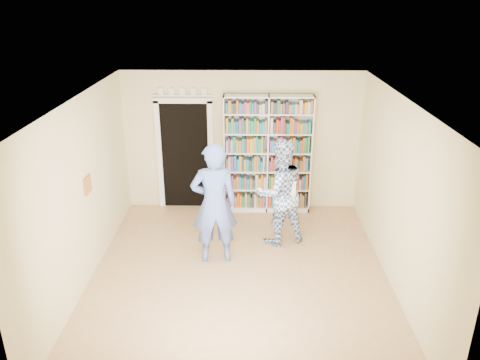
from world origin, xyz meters
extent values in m
plane|color=#A27C4E|center=(0.00, 0.00, 0.00)|extent=(5.00, 5.00, 0.00)
plane|color=white|center=(0.00, 0.00, 2.70)|extent=(5.00, 5.00, 0.00)
plane|color=beige|center=(0.00, 2.50, 1.35)|extent=(4.50, 0.00, 4.50)
plane|color=beige|center=(-2.25, 0.00, 1.35)|extent=(0.00, 5.00, 5.00)
plane|color=beige|center=(2.25, 0.00, 1.35)|extent=(0.00, 5.00, 5.00)
cube|color=white|center=(0.49, 2.34, 1.14)|extent=(1.66, 0.31, 2.28)
cube|color=white|center=(0.49, 2.34, 1.14)|extent=(0.03, 0.31, 2.28)
cube|color=black|center=(-1.10, 2.48, 1.05)|extent=(0.90, 0.03, 2.10)
cube|color=white|center=(-1.60, 2.47, 1.05)|extent=(0.10, 0.06, 2.20)
cube|color=white|center=(-0.60, 2.47, 1.05)|extent=(0.10, 0.06, 2.20)
cube|color=white|center=(-1.10, 2.47, 2.15)|extent=(1.10, 0.06, 0.10)
cube|color=white|center=(-1.10, 2.46, 2.25)|extent=(1.10, 0.08, 0.02)
cube|color=maroon|center=(-2.23, 0.20, 1.40)|extent=(0.03, 0.25, 0.25)
imported|color=#536DB8|center=(-0.40, 0.46, 0.99)|extent=(0.78, 0.57, 1.97)
imported|color=#2E4F8E|center=(0.65, 1.08, 0.92)|extent=(1.07, 0.96, 1.83)
cube|color=white|center=(0.79, 0.88, 1.04)|extent=(0.22, 0.04, 0.31)
camera|label=1|loc=(0.12, -6.07, 4.05)|focal=35.00mm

